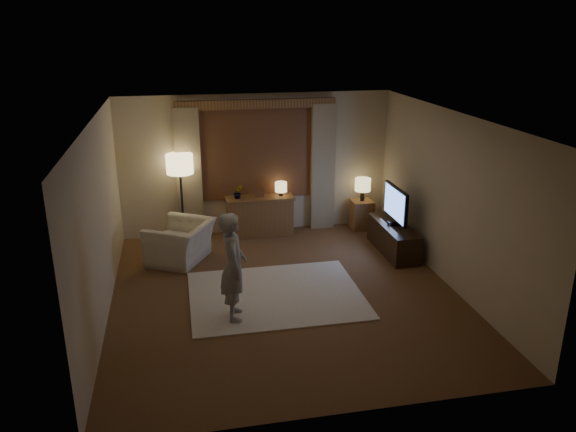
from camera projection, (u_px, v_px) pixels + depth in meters
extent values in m
cube|color=brown|center=(285.00, 294.00, 8.29)|extent=(5.00, 5.50, 0.02)
cube|color=silver|center=(285.00, 117.00, 7.43)|extent=(5.00, 5.50, 0.02)
cube|color=beige|center=(256.00, 164.00, 10.42)|extent=(5.00, 0.02, 2.60)
cube|color=beige|center=(341.00, 301.00, 5.30)|extent=(5.00, 0.02, 2.60)
cube|color=beige|center=(99.00, 222.00, 7.39)|extent=(0.02, 5.50, 2.60)
cube|color=beige|center=(451.00, 200.00, 8.33)|extent=(0.02, 5.50, 2.60)
cube|color=black|center=(256.00, 151.00, 10.31)|extent=(2.00, 0.01, 1.70)
cube|color=brown|center=(256.00, 151.00, 10.30)|extent=(2.08, 0.04, 1.78)
cube|color=tan|center=(189.00, 174.00, 10.11)|extent=(0.45, 0.12, 2.40)
cube|color=tan|center=(323.00, 168.00, 10.58)|extent=(0.45, 0.12, 2.40)
cube|color=brown|center=(256.00, 104.00, 9.97)|extent=(2.90, 0.14, 0.16)
cube|color=#EDE0C7|center=(276.00, 295.00, 8.24)|extent=(2.50, 2.00, 0.02)
cube|color=brown|center=(260.00, 217.00, 10.49)|extent=(1.20, 0.40, 0.70)
cube|color=brown|center=(260.00, 194.00, 10.34)|extent=(0.16, 0.02, 0.20)
imported|color=#999999|center=(238.00, 192.00, 10.25)|extent=(0.17, 0.13, 0.30)
cylinder|color=black|center=(281.00, 195.00, 10.43)|extent=(0.08, 0.08, 0.12)
cylinder|color=#FFE399|center=(281.00, 187.00, 10.38)|extent=(0.22, 0.22, 0.18)
cylinder|color=black|center=(185.00, 240.00, 10.29)|extent=(0.34, 0.34, 0.03)
cylinder|color=black|center=(182.00, 207.00, 10.09)|extent=(0.04, 0.04, 1.29)
cylinder|color=#FFE399|center=(180.00, 164.00, 9.82)|extent=(0.47, 0.47, 0.34)
imported|color=beige|center=(180.00, 242.00, 9.33)|extent=(1.27, 1.33, 0.66)
cube|color=brown|center=(361.00, 214.00, 10.84)|extent=(0.40, 0.40, 0.56)
cylinder|color=black|center=(362.00, 196.00, 10.71)|extent=(0.08, 0.08, 0.20)
cylinder|color=#FFE399|center=(363.00, 185.00, 10.64)|extent=(0.30, 0.30, 0.24)
cube|color=black|center=(394.00, 239.00, 9.71)|extent=(0.45, 1.40, 0.50)
cube|color=black|center=(395.00, 223.00, 9.62)|extent=(0.23, 0.10, 0.06)
cube|color=black|center=(396.00, 203.00, 9.50)|extent=(0.05, 0.93, 0.57)
cube|color=#5078DA|center=(394.00, 204.00, 9.50)|extent=(0.00, 0.87, 0.51)
imported|color=#A4A097|center=(233.00, 266.00, 7.37)|extent=(0.38, 0.56, 1.49)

